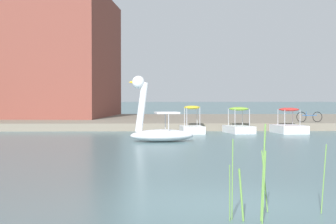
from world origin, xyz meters
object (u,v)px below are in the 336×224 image
at_px(pedal_boat_yellow, 192,125).
at_px(bicycle_parked, 309,117).
at_px(pedal_boat_red, 289,126).
at_px(swan_boat, 158,128).
at_px(pedal_boat_lime, 239,125).

xyz_separation_m(pedal_boat_yellow, bicycle_parked, (7.53, 3.33, 0.35)).
relative_size(pedal_boat_yellow, pedal_boat_red, 0.82).
height_order(swan_boat, pedal_boat_lime, swan_boat).
xyz_separation_m(pedal_boat_red, bicycle_parked, (2.12, 3.28, 0.39)).
bearing_deg(pedal_boat_lime, pedal_boat_yellow, -174.77).
distance_m(pedal_boat_red, bicycle_parked, 3.92).
xyz_separation_m(swan_boat, pedal_boat_yellow, (1.94, 5.75, -0.17)).
bearing_deg(bicycle_parked, swan_boat, -136.20).
xyz_separation_m(pedal_boat_yellow, pedal_boat_red, (5.41, 0.05, -0.04)).
xyz_separation_m(pedal_boat_lime, pedal_boat_red, (2.77, -0.19, -0.05)).
bearing_deg(pedal_boat_yellow, pedal_boat_lime, 5.23).
relative_size(swan_boat, pedal_boat_yellow, 1.47).
distance_m(swan_boat, pedal_boat_lime, 7.54).
xyz_separation_m(pedal_boat_yellow, pedal_boat_lime, (2.64, 0.24, 0.01)).
relative_size(pedal_boat_red, bicycle_parked, 1.47).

